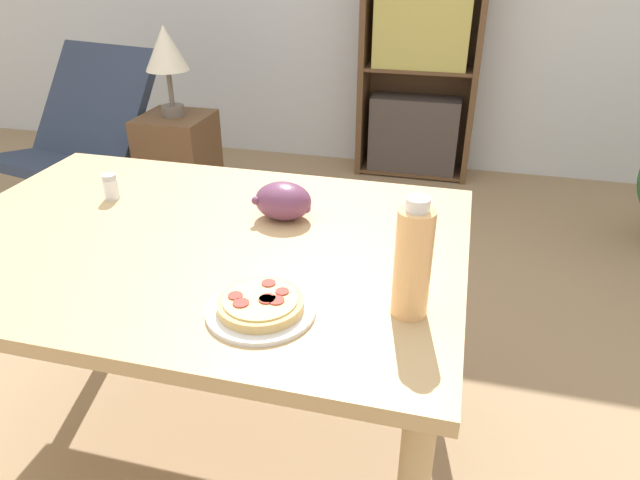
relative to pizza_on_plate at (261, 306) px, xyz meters
The scene contains 10 objects.
ground_plane 0.90m from the pizza_on_plate, 145.34° to the left, with size 14.00×14.00×0.00m, color #9E7F5B.
dining_table 0.39m from the pizza_on_plate, 135.46° to the left, with size 1.31×0.92×0.74m.
pizza_on_plate is the anchor object (origin of this frame).
grape_bunch 0.43m from the pizza_on_plate, 101.54° to the left, with size 0.15×0.12×0.10m.
drink_bottle 0.31m from the pizza_on_plate, 14.45° to the left, with size 0.07×0.07×0.25m.
salt_shaker 0.72m from the pizza_on_plate, 144.80° to the left, with size 0.04×0.04×0.07m.
lounge_chair_near 2.30m from the pizza_on_plate, 135.16° to the left, with size 0.77×0.88×0.88m.
bookshelf 2.73m from the pizza_on_plate, 89.00° to the left, with size 0.71×0.28×1.34m.
side_table 2.03m from the pizza_on_plate, 122.45° to the left, with size 0.34×0.34×0.59m.
table_lamp 1.98m from the pizza_on_plate, 122.45° to the left, with size 0.21×0.21×0.43m.
Camera 1 is at (0.74, -1.14, 1.40)m, focal length 32.00 mm.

